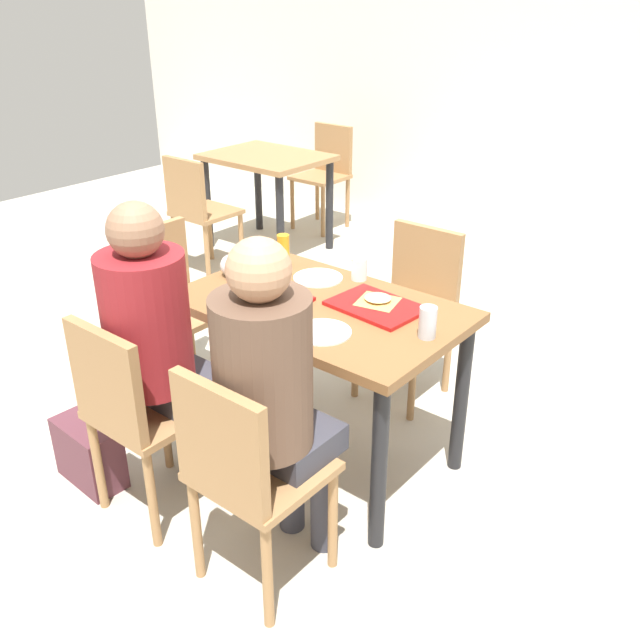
{
  "coord_description": "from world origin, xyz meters",
  "views": [
    {
      "loc": [
        1.62,
        -1.99,
        1.93
      ],
      "look_at": [
        0.0,
        0.0,
        0.68
      ],
      "focal_mm": 38.76,
      "sensor_mm": 36.0,
      "label": 1
    }
  ],
  "objects_px": {
    "plastic_cup_b": "(274,320)",
    "soda_can": "(428,322)",
    "main_table": "(320,327)",
    "plastic_cup_a": "(359,269)",
    "chair_left_end": "(172,297)",
    "condiment_bottle": "(283,252)",
    "chair_near_left": "(133,407)",
    "paper_plate_near_edge": "(322,332)",
    "background_table": "(267,171)",
    "background_chair_far": "(326,168)",
    "background_chair_near": "(197,207)",
    "chair_near_right": "(245,469)",
    "paper_plate_center": "(318,278)",
    "person_in_red": "(156,335)",
    "chair_far_side": "(414,299)",
    "tray_red_near": "(262,299)",
    "pizza_slice_a": "(257,295)",
    "plastic_cup_c": "(247,262)",
    "person_in_brown_jacket": "(271,387)",
    "tray_red_far": "(376,306)",
    "foil_bundle": "(231,265)",
    "handbag": "(89,453)"
  },
  "relations": [
    {
      "from": "main_table",
      "to": "chair_left_end",
      "type": "bearing_deg",
      "value": 180.0
    },
    {
      "from": "chair_left_end",
      "to": "paper_plate_center",
      "type": "relative_size",
      "value": 3.92
    },
    {
      "from": "paper_plate_near_edge",
      "to": "background_chair_far",
      "type": "xyz_separation_m",
      "value": [
        -2.23,
        2.8,
        -0.25
      ]
    },
    {
      "from": "main_table",
      "to": "person_in_brown_jacket",
      "type": "distance_m",
      "value": 0.68
    },
    {
      "from": "person_in_red",
      "to": "condiment_bottle",
      "type": "bearing_deg",
      "value": 96.18
    },
    {
      "from": "pizza_slice_a",
      "to": "chair_left_end",
      "type": "bearing_deg",
      "value": 169.03
    },
    {
      "from": "chair_near_right",
      "to": "soda_can",
      "type": "bearing_deg",
      "value": 75.09
    },
    {
      "from": "chair_far_side",
      "to": "background_chair_near",
      "type": "height_order",
      "value": "same"
    },
    {
      "from": "tray_red_near",
      "to": "foil_bundle",
      "type": "height_order",
      "value": "foil_bundle"
    },
    {
      "from": "person_in_red",
      "to": "plastic_cup_b",
      "type": "height_order",
      "value": "person_in_red"
    },
    {
      "from": "paper_plate_center",
      "to": "background_chair_far",
      "type": "height_order",
      "value": "background_chair_far"
    },
    {
      "from": "person_in_brown_jacket",
      "to": "pizza_slice_a",
      "type": "height_order",
      "value": "person_in_brown_jacket"
    },
    {
      "from": "plastic_cup_a",
      "to": "background_table",
      "type": "xyz_separation_m",
      "value": [
        -2.02,
        1.56,
        -0.18
      ]
    },
    {
      "from": "main_table",
      "to": "plastic_cup_a",
      "type": "height_order",
      "value": "plastic_cup_a"
    },
    {
      "from": "paper_plate_near_edge",
      "to": "background_table",
      "type": "xyz_separation_m",
      "value": [
        -2.23,
        2.07,
        -0.13
      ]
    },
    {
      "from": "chair_near_right",
      "to": "person_in_red",
      "type": "distance_m",
      "value": 0.65
    },
    {
      "from": "tray_red_near",
      "to": "background_chair_far",
      "type": "distance_m",
      "value": 3.31
    },
    {
      "from": "chair_near_right",
      "to": "foil_bundle",
      "type": "distance_m",
      "value": 1.11
    },
    {
      "from": "chair_near_left",
      "to": "soda_can",
      "type": "relative_size",
      "value": 7.08
    },
    {
      "from": "chair_left_end",
      "to": "paper_plate_near_edge",
      "type": "height_order",
      "value": "chair_left_end"
    },
    {
      "from": "plastic_cup_c",
      "to": "plastic_cup_a",
      "type": "bearing_deg",
      "value": 30.26
    },
    {
      "from": "paper_plate_near_edge",
      "to": "background_table",
      "type": "distance_m",
      "value": 3.04
    },
    {
      "from": "background_chair_near",
      "to": "background_chair_far",
      "type": "bearing_deg",
      "value": 90.0
    },
    {
      "from": "chair_near_right",
      "to": "tray_red_near",
      "type": "bearing_deg",
      "value": 128.62
    },
    {
      "from": "paper_plate_center",
      "to": "plastic_cup_a",
      "type": "height_order",
      "value": "plastic_cup_a"
    },
    {
      "from": "tray_red_near",
      "to": "person_in_brown_jacket",
      "type": "bearing_deg",
      "value": -44.09
    },
    {
      "from": "paper_plate_near_edge",
      "to": "background_table",
      "type": "relative_size",
      "value": 0.24
    },
    {
      "from": "plastic_cup_a",
      "to": "plastic_cup_b",
      "type": "bearing_deg",
      "value": -84.62
    },
    {
      "from": "chair_left_end",
      "to": "plastic_cup_b",
      "type": "xyz_separation_m",
      "value": [
        1.0,
        -0.31,
        0.29
      ]
    },
    {
      "from": "background_table",
      "to": "background_chair_far",
      "type": "distance_m",
      "value": 0.74
    },
    {
      "from": "paper_plate_center",
      "to": "plastic_cup_b",
      "type": "distance_m",
      "value": 0.55
    },
    {
      "from": "plastic_cup_a",
      "to": "background_chair_near",
      "type": "distance_m",
      "value": 2.21
    },
    {
      "from": "plastic_cup_b",
      "to": "condiment_bottle",
      "type": "xyz_separation_m",
      "value": [
        -0.41,
        0.51,
        0.03
      ]
    },
    {
      "from": "tray_red_far",
      "to": "person_in_red",
      "type": "bearing_deg",
      "value": -124.65
    },
    {
      "from": "pizza_slice_a",
      "to": "condiment_bottle",
      "type": "bearing_deg",
      "value": 114.81
    },
    {
      "from": "tray_red_near",
      "to": "background_chair_near",
      "type": "bearing_deg",
      "value": 145.61
    },
    {
      "from": "pizza_slice_a",
      "to": "plastic_cup_c",
      "type": "bearing_deg",
      "value": 141.08
    },
    {
      "from": "tray_red_near",
      "to": "condiment_bottle",
      "type": "xyz_separation_m",
      "value": [
        -0.17,
        0.33,
        0.07
      ]
    },
    {
      "from": "plastic_cup_c",
      "to": "soda_can",
      "type": "distance_m",
      "value": 0.96
    },
    {
      "from": "main_table",
      "to": "person_in_red",
      "type": "height_order",
      "value": "person_in_red"
    },
    {
      "from": "person_in_brown_jacket",
      "to": "foil_bundle",
      "type": "distance_m",
      "value": 0.98
    },
    {
      "from": "plastic_cup_b",
      "to": "soda_can",
      "type": "bearing_deg",
      "value": 35.11
    },
    {
      "from": "condiment_bottle",
      "to": "chair_near_left",
      "type": "bearing_deg",
      "value": -84.73
    },
    {
      "from": "chair_near_right",
      "to": "background_chair_near",
      "type": "bearing_deg",
      "value": 141.19
    },
    {
      "from": "paper_plate_near_edge",
      "to": "paper_plate_center",
      "type": "bearing_deg",
      "value": 131.11
    },
    {
      "from": "tray_red_near",
      "to": "chair_near_left",
      "type": "bearing_deg",
      "value": -98.02
    },
    {
      "from": "chair_far_side",
      "to": "tray_red_near",
      "type": "bearing_deg",
      "value": -103.12
    },
    {
      "from": "handbag",
      "to": "background_table",
      "type": "xyz_separation_m",
      "value": [
        -1.41,
        2.64,
        0.48
      ]
    },
    {
      "from": "person_in_red",
      "to": "paper_plate_near_edge",
      "type": "bearing_deg",
      "value": 41.12
    },
    {
      "from": "plastic_cup_b",
      "to": "plastic_cup_c",
      "type": "relative_size",
      "value": 1.0
    }
  ]
}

